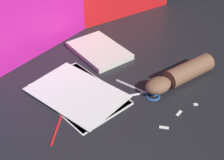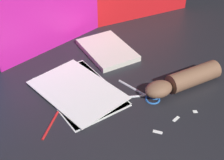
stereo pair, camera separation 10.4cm
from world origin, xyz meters
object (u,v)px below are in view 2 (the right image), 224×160
book_closed (107,50)px  hand_forearm (184,80)px  scissors (145,95)px  paper_stack (79,90)px

book_closed → hand_forearm: 0.36m
scissors → hand_forearm: (0.14, -0.05, 0.03)m
paper_stack → book_closed: book_closed is taller
scissors → paper_stack: bearing=137.0°
paper_stack → scissors: (0.17, -0.16, -0.00)m
hand_forearm → scissors: bearing=160.4°
book_closed → hand_forearm: (0.07, -0.35, 0.02)m
book_closed → scissors: (-0.06, -0.30, -0.01)m
paper_stack → hand_forearm: size_ratio=1.12×
paper_stack → book_closed: (0.23, 0.15, 0.01)m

